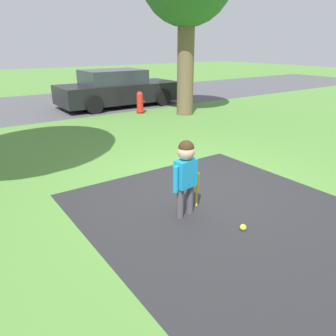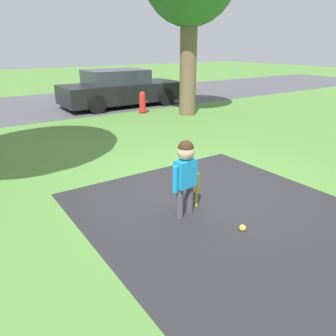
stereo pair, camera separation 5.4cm
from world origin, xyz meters
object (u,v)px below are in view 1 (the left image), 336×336
Objects in this scene: baseball_bat at (197,184)px; sports_ball at (243,227)px; child at (186,168)px; parked_car at (118,89)px; fire_hydrant at (140,103)px.

baseball_bat is 6.45× the size of sports_ball.
child reaches higher than baseball_bat.
child is 12.88× the size of sports_ball.
sports_ball is at bearing -106.89° from parked_car.
sports_ball is (0.06, -0.84, -0.30)m from baseball_bat.
baseball_bat is at bearing 94.07° from sports_ball.
fire_hydrant is (3.09, 6.44, -0.34)m from child.
sports_ball is (0.36, -0.72, -0.65)m from child.
child is 1.48× the size of fire_hydrant.
fire_hydrant is (2.79, 6.32, 0.01)m from baseball_bat.
child is 8.69m from parked_car.
child is 0.47m from baseball_bat.
parked_car is at bearing 72.61° from sports_ball.
fire_hydrant is (2.73, 7.16, 0.31)m from sports_ball.
fire_hydrant is at bearing -90.70° from parked_car.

